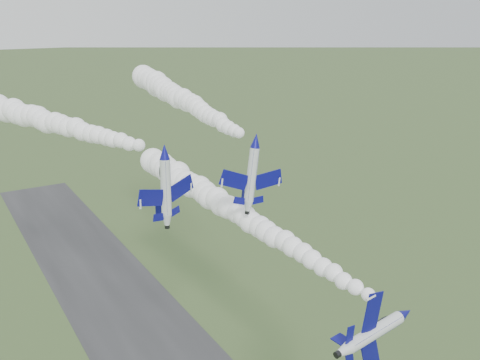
% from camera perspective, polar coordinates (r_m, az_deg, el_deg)
% --- Properties ---
extents(jet_lead, '(3.47, 12.88, 10.60)m').
position_cam_1_polar(jet_lead, '(68.10, 17.27, -13.47)').
color(jet_lead, silver).
extents(smoke_trail_jet_lead, '(11.85, 65.64, 5.37)m').
position_cam_1_polar(smoke_trail_jet_lead, '(90.52, -0.73, -3.28)').
color(smoke_trail_jet_lead, white).
extents(jet_pair_left, '(10.28, 11.86, 3.01)m').
position_cam_1_polar(jet_pair_left, '(72.96, -8.01, 3.02)').
color(jet_pair_left, silver).
extents(smoke_trail_jet_pair_left, '(21.91, 51.08, 4.80)m').
position_cam_1_polar(smoke_trail_jet_pair_left, '(95.44, -20.60, 6.14)').
color(smoke_trail_jet_pair_left, white).
extents(jet_pair_right, '(10.73, 12.88, 3.26)m').
position_cam_1_polar(jet_pair_right, '(81.04, 1.73, 4.23)').
color(jet_pair_right, silver).
extents(smoke_trail_jet_pair_right, '(10.81, 60.88, 5.53)m').
position_cam_1_polar(smoke_trail_jet_pair_right, '(110.75, -6.30, 8.65)').
color(smoke_trail_jet_pair_right, white).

